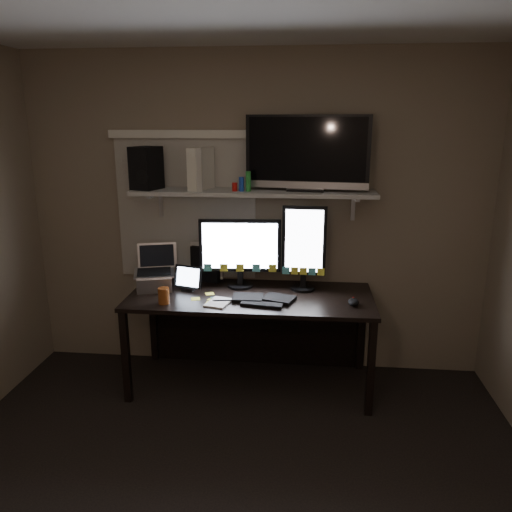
# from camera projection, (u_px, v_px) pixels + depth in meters

# --- Properties ---
(back_wall) EXTENTS (3.60, 0.00, 3.60)m
(back_wall) POSITION_uv_depth(u_px,v_px,m) (256.00, 217.00, 3.92)
(back_wall) COLOR #766955
(back_wall) RESTS_ON floor
(window_blinds) EXTENTS (1.10, 0.02, 1.10)m
(window_blinds) POSITION_uv_depth(u_px,v_px,m) (186.00, 209.00, 3.94)
(window_blinds) COLOR beige
(window_blinds) RESTS_ON back_wall
(desk) EXTENTS (1.80, 0.75, 0.73)m
(desk) POSITION_uv_depth(u_px,v_px,m) (252.00, 311.00, 3.86)
(desk) COLOR black
(desk) RESTS_ON floor
(wall_shelf) EXTENTS (1.80, 0.35, 0.03)m
(wall_shelf) POSITION_uv_depth(u_px,v_px,m) (253.00, 192.00, 3.69)
(wall_shelf) COLOR #A7A7A2
(wall_shelf) RESTS_ON back_wall
(monitor_landscape) EXTENTS (0.63, 0.11, 0.55)m
(monitor_landscape) POSITION_uv_depth(u_px,v_px,m) (240.00, 253.00, 3.81)
(monitor_landscape) COLOR black
(monitor_landscape) RESTS_ON desk
(monitor_portrait) EXTENTS (0.33, 0.07, 0.66)m
(monitor_portrait) POSITION_uv_depth(u_px,v_px,m) (304.00, 248.00, 3.73)
(monitor_portrait) COLOR black
(monitor_portrait) RESTS_ON desk
(keyboard) EXTENTS (0.47, 0.24, 0.03)m
(keyboard) POSITION_uv_depth(u_px,v_px,m) (263.00, 298.00, 3.58)
(keyboard) COLOR black
(keyboard) RESTS_ON desk
(mouse) EXTENTS (0.08, 0.12, 0.04)m
(mouse) POSITION_uv_depth(u_px,v_px,m) (353.00, 302.00, 3.49)
(mouse) COLOR black
(mouse) RESTS_ON desk
(notepad) EXTENTS (0.19, 0.24, 0.01)m
(notepad) POSITION_uv_depth(u_px,v_px,m) (219.00, 303.00, 3.52)
(notepad) COLOR silver
(notepad) RESTS_ON desk
(tablet) EXTENTS (0.24, 0.15, 0.20)m
(tablet) POSITION_uv_depth(u_px,v_px,m) (188.00, 278.00, 3.77)
(tablet) COLOR black
(tablet) RESTS_ON desk
(file_sorter) EXTENTS (0.26, 0.17, 0.30)m
(file_sorter) POSITION_uv_depth(u_px,v_px,m) (207.00, 262.00, 4.00)
(file_sorter) COLOR black
(file_sorter) RESTS_ON desk
(laptop) EXTENTS (0.35, 0.31, 0.33)m
(laptop) POSITION_uv_depth(u_px,v_px,m) (154.00, 269.00, 3.77)
(laptop) COLOR #ABABB0
(laptop) RESTS_ON desk
(cup) EXTENTS (0.09, 0.09, 0.12)m
(cup) POSITION_uv_depth(u_px,v_px,m) (164.00, 296.00, 3.51)
(cup) COLOR brown
(cup) RESTS_ON desk
(sticky_notes) EXTENTS (0.32, 0.28, 0.00)m
(sticky_notes) POSITION_uv_depth(u_px,v_px,m) (211.00, 298.00, 3.62)
(sticky_notes) COLOR yellow
(sticky_notes) RESTS_ON desk
(tv) EXTENTS (0.91, 0.27, 0.54)m
(tv) POSITION_uv_depth(u_px,v_px,m) (307.00, 153.00, 3.60)
(tv) COLOR black
(tv) RESTS_ON wall_shelf
(game_console) EXTENTS (0.16, 0.27, 0.31)m
(game_console) POSITION_uv_depth(u_px,v_px,m) (201.00, 169.00, 3.70)
(game_console) COLOR beige
(game_console) RESTS_ON wall_shelf
(speaker) EXTENTS (0.23, 0.25, 0.31)m
(speaker) POSITION_uv_depth(u_px,v_px,m) (146.00, 168.00, 3.71)
(speaker) COLOR black
(speaker) RESTS_ON wall_shelf
(bottles) EXTENTS (0.24, 0.08, 0.15)m
(bottles) POSITION_uv_depth(u_px,v_px,m) (241.00, 181.00, 3.62)
(bottles) COLOR #A50F0C
(bottles) RESTS_ON wall_shelf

